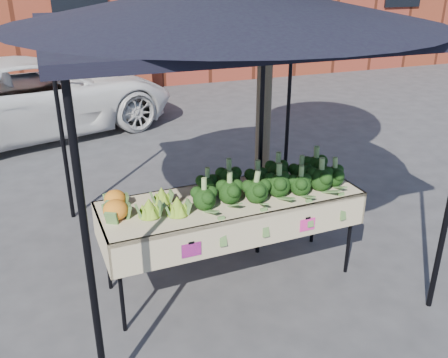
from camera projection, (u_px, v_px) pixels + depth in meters
ground at (234, 284)px, 4.74m from camera, size 90.00×90.00×0.00m
table at (231, 240)px, 4.62m from camera, size 2.43×0.90×0.90m
canopy at (224, 132)px, 4.67m from camera, size 3.16×3.16×2.74m
broccoli_heap at (267, 177)px, 4.52m from camera, size 1.55×0.58×0.28m
romanesco_cluster at (160, 199)px, 4.17m from camera, size 0.44×0.48×0.21m
cauliflower_pair at (115, 202)px, 4.13m from camera, size 0.24×0.44×0.19m
street_tree at (267, 18)px, 4.85m from camera, size 2.40×2.40×4.72m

